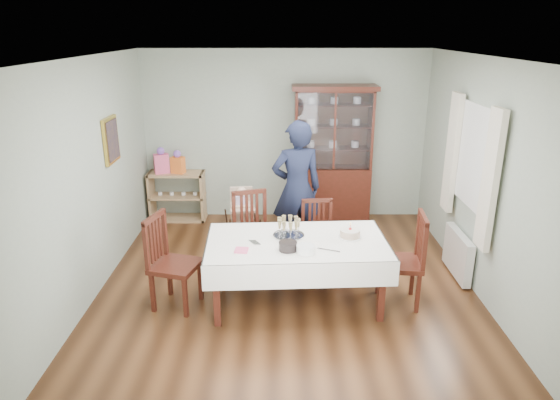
{
  "coord_description": "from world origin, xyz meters",
  "views": [
    {
      "loc": [
        -0.09,
        -5.41,
        2.99
      ],
      "look_at": [
        -0.08,
        0.2,
        1.05
      ],
      "focal_mm": 32.0,
      "sensor_mm": 36.0,
      "label": 1
    }
  ],
  "objects_px": {
    "china_cabinet": "(333,153)",
    "woman": "(297,189)",
    "high_chair": "(243,227)",
    "gift_bag_orange": "(178,163)",
    "sideboard": "(177,196)",
    "chair_end_left": "(175,280)",
    "chair_end_right": "(400,277)",
    "gift_bag_pink": "(161,162)",
    "chair_far_left": "(254,250)",
    "dining_table": "(296,271)",
    "champagne_tray": "(289,231)",
    "birthday_cake": "(350,234)",
    "chair_far_right": "(318,251)"
  },
  "relations": [
    {
      "from": "champagne_tray",
      "to": "gift_bag_pink",
      "type": "height_order",
      "value": "gift_bag_pink"
    },
    {
      "from": "dining_table",
      "to": "china_cabinet",
      "type": "relative_size",
      "value": 0.94
    },
    {
      "from": "dining_table",
      "to": "gift_bag_orange",
      "type": "height_order",
      "value": "gift_bag_orange"
    },
    {
      "from": "chair_far_right",
      "to": "birthday_cake",
      "type": "height_order",
      "value": "birthday_cake"
    },
    {
      "from": "chair_far_right",
      "to": "high_chair",
      "type": "distance_m",
      "value": 1.19
    },
    {
      "from": "sideboard",
      "to": "champagne_tray",
      "type": "xyz_separation_m",
      "value": [
        1.77,
        -2.49,
        0.43
      ]
    },
    {
      "from": "china_cabinet",
      "to": "gift_bag_pink",
      "type": "distance_m",
      "value": 2.71
    },
    {
      "from": "sideboard",
      "to": "high_chair",
      "type": "height_order",
      "value": "high_chair"
    },
    {
      "from": "high_chair",
      "to": "woman",
      "type": "bearing_deg",
      "value": -11.46
    },
    {
      "from": "woman",
      "to": "high_chair",
      "type": "height_order",
      "value": "woman"
    },
    {
      "from": "china_cabinet",
      "to": "sideboard",
      "type": "height_order",
      "value": "china_cabinet"
    },
    {
      "from": "chair_far_left",
      "to": "chair_end_right",
      "type": "relative_size",
      "value": 0.98
    },
    {
      "from": "sideboard",
      "to": "chair_end_left",
      "type": "bearing_deg",
      "value": -79.75
    },
    {
      "from": "high_chair",
      "to": "gift_bag_pink",
      "type": "distance_m",
      "value": 1.92
    },
    {
      "from": "china_cabinet",
      "to": "champagne_tray",
      "type": "xyz_separation_m",
      "value": [
        -0.73,
        -2.47,
        -0.29
      ]
    },
    {
      "from": "woman",
      "to": "high_chair",
      "type": "distance_m",
      "value": 0.94
    },
    {
      "from": "high_chair",
      "to": "chair_end_left",
      "type": "bearing_deg",
      "value": -121.66
    },
    {
      "from": "sideboard",
      "to": "gift_bag_orange",
      "type": "relative_size",
      "value": 2.43
    },
    {
      "from": "sideboard",
      "to": "woman",
      "type": "distance_m",
      "value": 2.36
    },
    {
      "from": "gift_bag_pink",
      "to": "birthday_cake",
      "type": "bearing_deg",
      "value": -43.26
    },
    {
      "from": "dining_table",
      "to": "high_chair",
      "type": "xyz_separation_m",
      "value": [
        -0.71,
        1.37,
        -0.02
      ]
    },
    {
      "from": "chair_far_left",
      "to": "china_cabinet",
      "type": "bearing_deg",
      "value": 40.83
    },
    {
      "from": "birthday_cake",
      "to": "gift_bag_orange",
      "type": "distance_m",
      "value": 3.48
    },
    {
      "from": "high_chair",
      "to": "champagne_tray",
      "type": "bearing_deg",
      "value": -70.92
    },
    {
      "from": "chair_end_right",
      "to": "gift_bag_pink",
      "type": "relative_size",
      "value": 2.56
    },
    {
      "from": "sideboard",
      "to": "birthday_cake",
      "type": "height_order",
      "value": "birthday_cake"
    },
    {
      "from": "dining_table",
      "to": "chair_end_left",
      "type": "bearing_deg",
      "value": -176.67
    },
    {
      "from": "chair_end_left",
      "to": "chair_end_right",
      "type": "distance_m",
      "value": 2.54
    },
    {
      "from": "chair_far_right",
      "to": "chair_end_right",
      "type": "bearing_deg",
      "value": -48.43
    },
    {
      "from": "chair_far_left",
      "to": "high_chair",
      "type": "relative_size",
      "value": 1.11
    },
    {
      "from": "sideboard",
      "to": "chair_end_left",
      "type": "distance_m",
      "value": 2.74
    },
    {
      "from": "sideboard",
      "to": "high_chair",
      "type": "relative_size",
      "value": 0.95
    },
    {
      "from": "dining_table",
      "to": "champagne_tray",
      "type": "height_order",
      "value": "champagne_tray"
    },
    {
      "from": "chair_end_left",
      "to": "chair_far_right",
      "type": "bearing_deg",
      "value": -47.56
    },
    {
      "from": "sideboard",
      "to": "chair_far_left",
      "type": "distance_m",
      "value": 2.3
    },
    {
      "from": "chair_far_left",
      "to": "chair_far_right",
      "type": "height_order",
      "value": "chair_far_left"
    },
    {
      "from": "chair_far_left",
      "to": "gift_bag_orange",
      "type": "bearing_deg",
      "value": 107.68
    },
    {
      "from": "china_cabinet",
      "to": "sideboard",
      "type": "distance_m",
      "value": 2.6
    },
    {
      "from": "gift_bag_pink",
      "to": "china_cabinet",
      "type": "bearing_deg",
      "value": -0.03
    },
    {
      "from": "china_cabinet",
      "to": "woman",
      "type": "distance_m",
      "value": 1.42
    },
    {
      "from": "high_chair",
      "to": "gift_bag_orange",
      "type": "relative_size",
      "value": 2.55
    },
    {
      "from": "dining_table",
      "to": "woman",
      "type": "relative_size",
      "value": 1.1
    },
    {
      "from": "chair_far_left",
      "to": "high_chair",
      "type": "bearing_deg",
      "value": 89.21
    },
    {
      "from": "chair_far_left",
      "to": "chair_end_left",
      "type": "height_order",
      "value": "chair_end_left"
    },
    {
      "from": "sideboard",
      "to": "chair_end_right",
      "type": "xyz_separation_m",
      "value": [
        3.03,
        -2.63,
        -0.08
      ]
    },
    {
      "from": "chair_far_right",
      "to": "chair_end_left",
      "type": "height_order",
      "value": "chair_end_left"
    },
    {
      "from": "chair_far_left",
      "to": "woman",
      "type": "relative_size",
      "value": 0.56
    },
    {
      "from": "china_cabinet",
      "to": "woman",
      "type": "bearing_deg",
      "value": -115.48
    },
    {
      "from": "sideboard",
      "to": "chair_far_right",
      "type": "bearing_deg",
      "value": -40.59
    },
    {
      "from": "china_cabinet",
      "to": "chair_far_right",
      "type": "distance_m",
      "value": 2.04
    }
  ]
}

